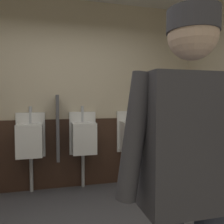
% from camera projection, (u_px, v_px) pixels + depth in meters
% --- Properties ---
extents(wall_back, '(4.80, 0.12, 2.83)m').
position_uv_depth(wall_back, '(64.00, 94.00, 3.49)').
color(wall_back, beige).
rests_on(wall_back, ground_plane).
extents(wainscot_band_back, '(4.20, 0.03, 1.04)m').
position_uv_depth(wainscot_band_back, '(65.00, 153.00, 3.46)').
color(wainscot_band_back, '#382319').
rests_on(wainscot_band_back, ground_plane).
extents(urinal_left, '(0.40, 0.34, 1.24)m').
position_uv_depth(urinal_left, '(30.00, 140.00, 3.18)').
color(urinal_left, white).
rests_on(urinal_left, ground_plane).
extents(urinal_middle, '(0.40, 0.34, 1.24)m').
position_uv_depth(urinal_middle, '(84.00, 137.00, 3.37)').
color(urinal_middle, white).
rests_on(urinal_middle, ground_plane).
extents(urinal_right, '(0.40, 0.34, 1.24)m').
position_uv_depth(urinal_right, '(131.00, 135.00, 3.56)').
color(urinal_right, white).
rests_on(urinal_right, ground_plane).
extents(privacy_divider_panel, '(0.04, 0.40, 0.90)m').
position_uv_depth(privacy_divider_panel, '(58.00, 127.00, 3.20)').
color(privacy_divider_panel, '#4C4C51').
extents(person, '(0.68, 0.60, 1.74)m').
position_uv_depth(person, '(191.00, 166.00, 1.05)').
color(person, '#2D3342').
rests_on(person, ground_plane).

